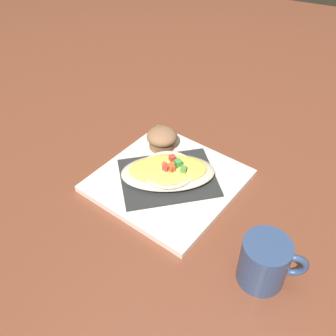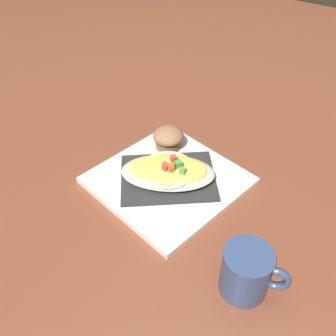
{
  "view_description": "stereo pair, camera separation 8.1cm",
  "coord_description": "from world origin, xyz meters",
  "px_view_note": "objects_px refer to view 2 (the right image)",
  "views": [
    {
      "loc": [
        -0.25,
        0.55,
        0.59
      ],
      "look_at": [
        0.0,
        0.0,
        0.04
      ],
      "focal_mm": 40.93,
      "sensor_mm": 36.0,
      "label": 1
    },
    {
      "loc": [
        -0.32,
        0.51,
        0.59
      ],
      "look_at": [
        0.0,
        0.0,
        0.04
      ],
      "focal_mm": 40.93,
      "sensor_mm": 36.0,
      "label": 2
    }
  ],
  "objects_px": {
    "muffin": "(168,138)",
    "coffee_mug": "(246,274)",
    "gratin_dish": "(168,171)",
    "square_plate": "(168,181)"
  },
  "relations": [
    {
      "from": "square_plate",
      "to": "muffin",
      "type": "height_order",
      "value": "muffin"
    },
    {
      "from": "coffee_mug",
      "to": "gratin_dish",
      "type": "bearing_deg",
      "value": -31.03
    },
    {
      "from": "gratin_dish",
      "to": "muffin",
      "type": "distance_m",
      "value": 0.11
    },
    {
      "from": "muffin",
      "to": "coffee_mug",
      "type": "height_order",
      "value": "coffee_mug"
    },
    {
      "from": "gratin_dish",
      "to": "coffee_mug",
      "type": "bearing_deg",
      "value": 148.97
    },
    {
      "from": "gratin_dish",
      "to": "coffee_mug",
      "type": "height_order",
      "value": "coffee_mug"
    },
    {
      "from": "muffin",
      "to": "coffee_mug",
      "type": "relative_size",
      "value": 0.64
    },
    {
      "from": "square_plate",
      "to": "muffin",
      "type": "relative_size",
      "value": 3.94
    },
    {
      "from": "gratin_dish",
      "to": "square_plate",
      "type": "bearing_deg",
      "value": 10.76
    },
    {
      "from": "square_plate",
      "to": "gratin_dish",
      "type": "height_order",
      "value": "gratin_dish"
    }
  ]
}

